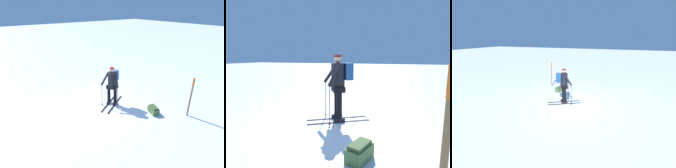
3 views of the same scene
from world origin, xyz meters
The scene contains 4 objects.
ground_plane centered at (0.00, 0.00, 0.00)m, with size 80.00×80.00×0.00m, color white.
skier centered at (0.48, -0.13, 1.07)m, with size 1.68×1.24×1.81m.
dropped_backpack centered at (1.43, -1.82, 0.15)m, with size 0.44×0.59×0.32m.
trail_marker centered at (2.43, -2.80, 0.98)m, with size 0.08×0.08×1.69m.
Camera 3 is at (-2.72, 7.84, 3.39)m, focal length 28.00 mm.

